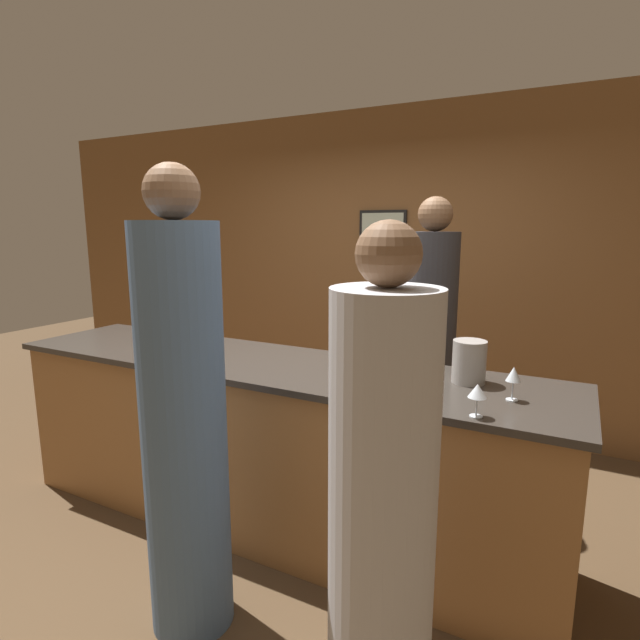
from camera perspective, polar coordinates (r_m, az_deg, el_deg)
ground_plane at (r=3.31m, az=-5.71°, el=-21.89°), size 14.00×14.00×0.00m
back_wall at (r=4.60m, az=7.74°, el=5.87°), size 8.00×0.08×2.80m
bar_counter at (r=3.07m, az=-5.89°, el=-13.84°), size 3.36×0.77×1.01m
bartender at (r=3.34m, az=12.39°, el=-4.41°), size 0.32×0.32×1.96m
guest_0 at (r=1.80m, az=7.09°, el=-21.09°), size 0.36×0.36×1.80m
guest_1 at (r=2.25m, az=-15.28°, el=-11.43°), size 0.36×0.36×2.02m
wine_bottle_0 at (r=3.66m, az=-18.34°, el=-0.13°), size 0.07×0.07×0.29m
wine_bottle_1 at (r=3.28m, az=-14.04°, el=-0.90°), size 0.07×0.07×0.31m
wine_bottle_2 at (r=2.97m, az=-16.48°, el=-2.49°), size 0.08×0.08×0.29m
ice_bucket at (r=2.57m, az=16.68°, el=-4.59°), size 0.16×0.16×0.21m
wine_glass_0 at (r=2.99m, az=-13.77°, el=-2.24°), size 0.07×0.07×0.15m
wine_glass_1 at (r=2.28m, az=7.32°, el=-5.74°), size 0.08×0.08×0.17m
wine_glass_2 at (r=2.13m, az=17.55°, el=-7.84°), size 0.08×0.08×0.14m
wine_glass_3 at (r=3.12m, az=-19.84°, el=-1.74°), size 0.07×0.07×0.17m
wine_glass_4 at (r=2.37m, az=21.25°, el=-5.91°), size 0.07×0.07×0.16m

